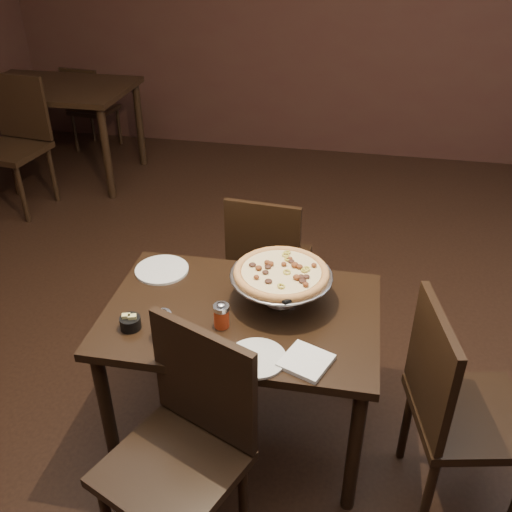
# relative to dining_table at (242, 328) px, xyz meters

# --- Properties ---
(room) EXTENTS (6.04, 7.04, 2.84)m
(room) POSITION_rel_dining_table_xyz_m (0.10, 0.10, 0.80)
(room) COLOR black
(room) RESTS_ON ground
(dining_table) EXTENTS (1.11, 0.75, 0.69)m
(dining_table) POSITION_rel_dining_table_xyz_m (0.00, 0.00, 0.00)
(dining_table) COLOR black
(dining_table) RESTS_ON ground
(background_table) EXTENTS (1.28, 0.85, 0.80)m
(background_table) POSITION_rel_dining_table_xyz_m (-2.17, 2.55, 0.09)
(background_table) COLOR black
(background_table) RESTS_ON ground
(pizza_stand) EXTENTS (0.42, 0.42, 0.17)m
(pizza_stand) POSITION_rel_dining_table_xyz_m (0.14, 0.10, 0.23)
(pizza_stand) COLOR silver
(pizza_stand) RESTS_ON dining_table
(parmesan_shaker) EXTENTS (0.07, 0.07, 0.12)m
(parmesan_shaker) POSITION_rel_dining_table_xyz_m (-0.25, -0.21, 0.15)
(parmesan_shaker) COLOR beige
(parmesan_shaker) RESTS_ON dining_table
(pepper_flake_shaker) EXTENTS (0.06, 0.06, 0.11)m
(pepper_flake_shaker) POSITION_rel_dining_table_xyz_m (-0.05, -0.11, 0.14)
(pepper_flake_shaker) COLOR maroon
(pepper_flake_shaker) RESTS_ON dining_table
(packet_caddy) EXTENTS (0.08, 0.08, 0.06)m
(packet_caddy) POSITION_rel_dining_table_xyz_m (-0.40, -0.19, 0.12)
(packet_caddy) COLOR black
(packet_caddy) RESTS_ON dining_table
(napkin_stack) EXTENTS (0.21, 0.21, 0.02)m
(napkin_stack) POSITION_rel_dining_table_xyz_m (0.29, -0.25, 0.10)
(napkin_stack) COLOR white
(napkin_stack) RESTS_ON dining_table
(plate_left) EXTENTS (0.24, 0.24, 0.01)m
(plate_left) POSITION_rel_dining_table_xyz_m (-0.41, 0.22, 0.10)
(plate_left) COLOR silver
(plate_left) RESTS_ON dining_table
(plate_near) EXTENTS (0.22, 0.22, 0.01)m
(plate_near) POSITION_rel_dining_table_xyz_m (0.12, -0.27, 0.10)
(plate_near) COLOR silver
(plate_near) RESTS_ON dining_table
(serving_spatula) EXTENTS (0.17, 0.17, 0.02)m
(serving_spatula) POSITION_rel_dining_table_xyz_m (0.23, -0.05, 0.23)
(serving_spatula) COLOR silver
(serving_spatula) RESTS_ON pizza_stand
(chair_far) EXTENTS (0.42, 0.42, 0.84)m
(chair_far) POSITION_rel_dining_table_xyz_m (-0.03, 0.77, -0.14)
(chair_far) COLOR black
(chair_far) RESTS_ON ground
(chair_near) EXTENTS (0.56, 0.56, 0.92)m
(chair_near) POSITION_rel_dining_table_xyz_m (-0.09, -0.53, -0.10)
(chair_near) COLOR black
(chair_near) RESTS_ON ground
(chair_side) EXTENTS (0.51, 0.51, 0.91)m
(chair_side) POSITION_rel_dining_table_xyz_m (0.85, -0.16, -0.10)
(chair_side) COLOR black
(chair_side) RESTS_ON ground
(bg_chair_far) EXTENTS (0.42, 0.42, 0.81)m
(bg_chair_far) POSITION_rel_dining_table_xyz_m (-2.18, 3.15, -0.16)
(bg_chair_far) COLOR black
(bg_chair_far) RESTS_ON ground
(bg_chair_near) EXTENTS (0.52, 0.52, 1.00)m
(bg_chair_near) POSITION_rel_dining_table_xyz_m (-2.21, 1.95, -0.05)
(bg_chair_near) COLOR black
(bg_chair_near) RESTS_ON ground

